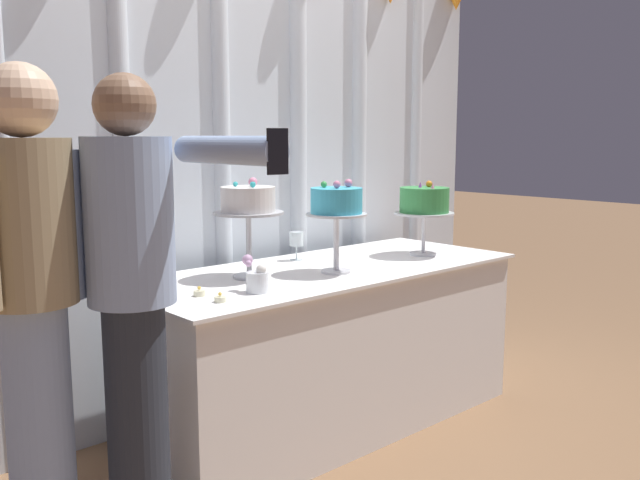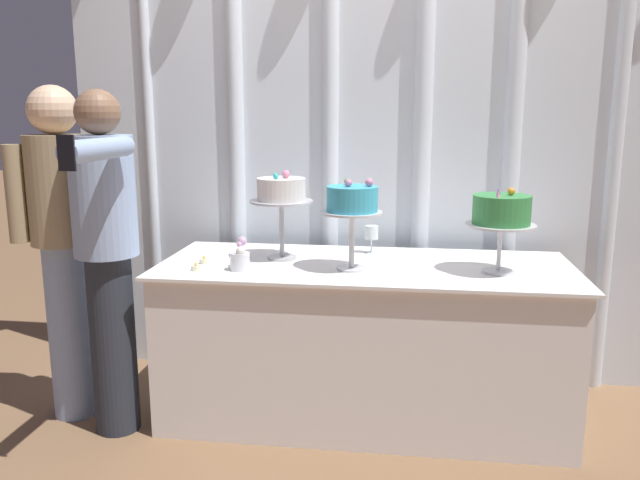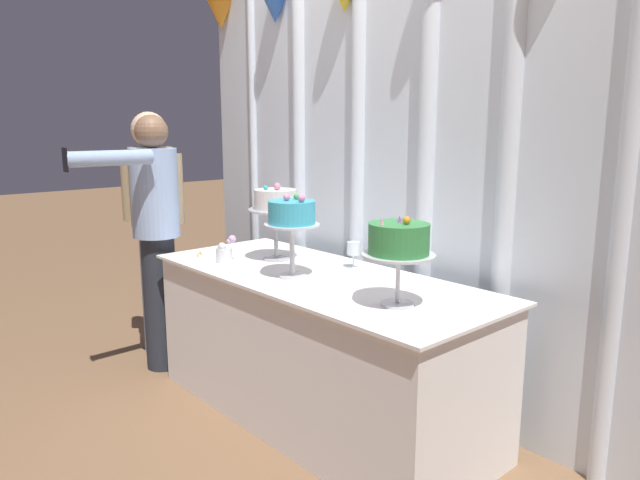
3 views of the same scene
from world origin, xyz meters
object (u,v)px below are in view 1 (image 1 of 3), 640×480
at_px(cake_table, 327,346).
at_px(wine_glass, 296,240).
at_px(cake_display_leftmost, 248,204).
at_px(cake_display_rightmost, 424,203).
at_px(cake_display_center, 336,205).
at_px(guest_man_pink_jacket, 134,290).
at_px(flower_vase, 256,278).
at_px(tealight_far_left, 199,293).
at_px(tealight_near_left, 220,299).
at_px(guest_man_dark_suit, 32,292).

height_order(cake_table, wine_glass, wine_glass).
xyz_separation_m(cake_display_leftmost, cake_display_rightmost, (1.01, -0.14, -0.05)).
height_order(cake_display_center, guest_man_pink_jacket, guest_man_pink_jacket).
xyz_separation_m(cake_display_rightmost, flower_vase, (-1.15, -0.11, -0.22)).
distance_m(cake_table, wine_glass, 0.54).
height_order(wine_glass, tealight_far_left, wine_glass).
xyz_separation_m(cake_display_rightmost, tealight_near_left, (-1.35, -0.14, -0.26)).
height_order(cake_display_center, tealight_near_left, cake_display_center).
relative_size(cake_display_leftmost, wine_glass, 3.07).
distance_m(flower_vase, guest_man_dark_suit, 0.86).
distance_m(cake_table, flower_vase, 0.73).
bearing_deg(guest_man_pink_jacket, wine_glass, 25.52).
relative_size(cake_table, cake_display_rightmost, 5.07).
bearing_deg(flower_vase, cake_table, 18.97).
relative_size(cake_table, cake_display_leftmost, 4.47).
relative_size(cake_display_center, flower_vase, 2.90).
xyz_separation_m(cake_table, wine_glass, (0.01, 0.24, 0.48)).
bearing_deg(flower_vase, cake_display_center, 8.13).
height_order(cake_display_center, guest_man_dark_suit, guest_man_dark_suit).
bearing_deg(cake_display_center, guest_man_dark_suit, -177.24).
distance_m(cake_display_center, tealight_far_left, 0.76).
height_order(cake_display_leftmost, flower_vase, cake_display_leftmost).
height_order(wine_glass, flower_vase, flower_vase).
bearing_deg(guest_man_dark_suit, guest_man_pink_jacket, -24.58).
relative_size(wine_glass, guest_man_pink_jacket, 0.09).
bearing_deg(cake_display_rightmost, cake_table, 171.95).
relative_size(wine_glass, flower_vase, 0.98).
bearing_deg(cake_display_leftmost, tealight_near_left, -140.43).
relative_size(guest_man_dark_suit, guest_man_pink_jacket, 1.01).
relative_size(cake_table, tealight_far_left, 42.85).
distance_m(cake_table, cake_display_rightmost, 0.89).
distance_m(cake_display_rightmost, tealight_near_left, 1.38).
height_order(cake_display_rightmost, flower_vase, cake_display_rightmost).
bearing_deg(tealight_near_left, cake_table, 16.95).
bearing_deg(guest_man_dark_suit, tealight_near_left, -3.87).
relative_size(cake_display_rightmost, flower_vase, 2.65).
relative_size(cake_table, tealight_near_left, 43.73).
relative_size(flower_vase, guest_man_pink_jacket, 0.09).
xyz_separation_m(guest_man_dark_suit, guest_man_pink_jacket, (0.28, -0.13, -0.01)).
height_order(cake_display_center, tealight_far_left, cake_display_center).
distance_m(flower_vase, guest_man_pink_jacket, 0.60).
bearing_deg(cake_display_rightmost, guest_man_pink_jacket, -172.58).
relative_size(wine_glass, tealight_far_left, 3.12).
bearing_deg(cake_display_center, tealight_far_left, 178.01).
bearing_deg(cake_display_leftmost, cake_table, -7.46).
xyz_separation_m(cake_display_leftmost, guest_man_dark_suit, (-1.00, -0.24, -0.19)).
xyz_separation_m(cake_display_center, guest_man_pink_jacket, (-1.08, -0.19, -0.19)).
bearing_deg(tealight_near_left, flower_vase, 11.04).
height_order(cake_table, cake_display_center, cake_display_center).
distance_m(cake_display_rightmost, wine_glass, 0.69).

